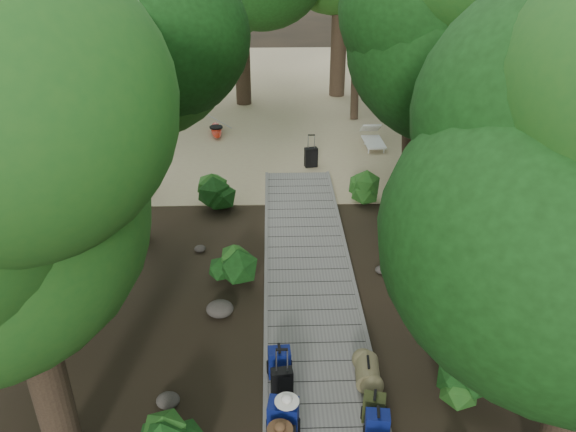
{
  "coord_description": "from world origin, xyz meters",
  "views": [
    {
      "loc": [
        -0.8,
        -9.17,
        7.14
      ],
      "look_at": [
        -0.43,
        2.44,
        1.0
      ],
      "focal_mm": 35.0,
      "sensor_mm": 36.0,
      "label": 1
    }
  ],
  "objects_px": {
    "backpack_right_c": "(377,426)",
    "lone_suitcase_on_sand": "(311,157)",
    "kayak": "(216,129)",
    "duffel_right_khaki": "(367,372)",
    "backpack_left_c": "(283,419)",
    "sun_lounger": "(374,138)",
    "backpack_left_d": "(279,361)",
    "backpack_right_d": "(374,407)",
    "suitcase_on_boardwalk": "(282,383)"
  },
  "relations": [
    {
      "from": "sun_lounger",
      "to": "suitcase_on_boardwalk",
      "type": "bearing_deg",
      "value": -108.58
    },
    {
      "from": "backpack_right_c",
      "to": "lone_suitcase_on_sand",
      "type": "bearing_deg",
      "value": 98.6
    },
    {
      "from": "backpack_left_c",
      "to": "kayak",
      "type": "relative_size",
      "value": 0.23
    },
    {
      "from": "lone_suitcase_on_sand",
      "to": "kayak",
      "type": "distance_m",
      "value": 4.7
    },
    {
      "from": "kayak",
      "to": "lone_suitcase_on_sand",
      "type": "bearing_deg",
      "value": -52.12
    },
    {
      "from": "backpack_left_c",
      "to": "backpack_right_d",
      "type": "bearing_deg",
      "value": 22.27
    },
    {
      "from": "backpack_right_d",
      "to": "duffel_right_khaki",
      "type": "distance_m",
      "value": 0.82
    },
    {
      "from": "backpack_left_d",
      "to": "lone_suitcase_on_sand",
      "type": "bearing_deg",
      "value": 79.31
    },
    {
      "from": "lone_suitcase_on_sand",
      "to": "suitcase_on_boardwalk",
      "type": "bearing_deg",
      "value": -108.24
    },
    {
      "from": "backpack_left_d",
      "to": "sun_lounger",
      "type": "xyz_separation_m",
      "value": [
        3.52,
        11.19,
        -0.07
      ]
    },
    {
      "from": "backpack_left_c",
      "to": "lone_suitcase_on_sand",
      "type": "bearing_deg",
      "value": 92.89
    },
    {
      "from": "sun_lounger",
      "to": "duffel_right_khaki",
      "type": "bearing_deg",
      "value": -102.03
    },
    {
      "from": "backpack_left_c",
      "to": "sun_lounger",
      "type": "height_order",
      "value": "backpack_left_c"
    },
    {
      "from": "backpack_right_c",
      "to": "lone_suitcase_on_sand",
      "type": "distance_m",
      "value": 10.99
    },
    {
      "from": "backpack_left_c",
      "to": "sun_lounger",
      "type": "bearing_deg",
      "value": 83.45
    },
    {
      "from": "backpack_left_d",
      "to": "sun_lounger",
      "type": "distance_m",
      "value": 11.73
    },
    {
      "from": "sun_lounger",
      "to": "backpack_left_d",
      "type": "bearing_deg",
      "value": -109.44
    },
    {
      "from": "lone_suitcase_on_sand",
      "to": "sun_lounger",
      "type": "xyz_separation_m",
      "value": [
        2.33,
        1.67,
        0.01
      ]
    },
    {
      "from": "backpack_left_d",
      "to": "backpack_right_d",
      "type": "bearing_deg",
      "value": -39.11
    },
    {
      "from": "sun_lounger",
      "to": "lone_suitcase_on_sand",
      "type": "bearing_deg",
      "value": -146.4
    },
    {
      "from": "suitcase_on_boardwalk",
      "to": "sun_lounger",
      "type": "relative_size",
      "value": 0.27
    },
    {
      "from": "backpack_left_d",
      "to": "lone_suitcase_on_sand",
      "type": "relative_size",
      "value": 0.92
    },
    {
      "from": "duffel_right_khaki",
      "to": "kayak",
      "type": "distance_m",
      "value": 13.56
    },
    {
      "from": "backpack_left_c",
      "to": "sun_lounger",
      "type": "relative_size",
      "value": 0.41
    },
    {
      "from": "suitcase_on_boardwalk",
      "to": "lone_suitcase_on_sand",
      "type": "distance_m",
      "value": 10.1
    },
    {
      "from": "backpack_right_d",
      "to": "lone_suitcase_on_sand",
      "type": "bearing_deg",
      "value": 105.45
    },
    {
      "from": "backpack_right_c",
      "to": "kayak",
      "type": "xyz_separation_m",
      "value": [
        -3.59,
        14.29,
        -0.23
      ]
    },
    {
      "from": "backpack_left_c",
      "to": "backpack_right_c",
      "type": "height_order",
      "value": "backpack_left_c"
    },
    {
      "from": "backpack_left_c",
      "to": "backpack_right_c",
      "type": "distance_m",
      "value": 1.41
    },
    {
      "from": "backpack_left_c",
      "to": "backpack_right_d",
      "type": "distance_m",
      "value": 1.48
    },
    {
      "from": "backpack_left_c",
      "to": "suitcase_on_boardwalk",
      "type": "xyz_separation_m",
      "value": [
        -0.0,
        0.88,
        -0.14
      ]
    },
    {
      "from": "suitcase_on_boardwalk",
      "to": "sun_lounger",
      "type": "distance_m",
      "value": 12.21
    },
    {
      "from": "suitcase_on_boardwalk",
      "to": "kayak",
      "type": "xyz_separation_m",
      "value": [
        -2.18,
        13.34,
        -0.2
      ]
    },
    {
      "from": "suitcase_on_boardwalk",
      "to": "sun_lounger",
      "type": "xyz_separation_m",
      "value": [
        3.49,
        11.7,
        -0.05
      ]
    },
    {
      "from": "backpack_left_d",
      "to": "sun_lounger",
      "type": "relative_size",
      "value": 0.29
    },
    {
      "from": "suitcase_on_boardwalk",
      "to": "lone_suitcase_on_sand",
      "type": "xyz_separation_m",
      "value": [
        1.16,
        10.03,
        -0.06
      ]
    },
    {
      "from": "duffel_right_khaki",
      "to": "backpack_left_d",
      "type": "bearing_deg",
      "value": 176.64
    },
    {
      "from": "backpack_left_c",
      "to": "suitcase_on_boardwalk",
      "type": "distance_m",
      "value": 0.89
    },
    {
      "from": "backpack_left_c",
      "to": "suitcase_on_boardwalk",
      "type": "height_order",
      "value": "backpack_left_c"
    },
    {
      "from": "duffel_right_khaki",
      "to": "lone_suitcase_on_sand",
      "type": "height_order",
      "value": "lone_suitcase_on_sand"
    },
    {
      "from": "backpack_right_c",
      "to": "suitcase_on_boardwalk",
      "type": "distance_m",
      "value": 1.7
    },
    {
      "from": "backpack_left_d",
      "to": "duffel_right_khaki",
      "type": "relative_size",
      "value": 0.95
    },
    {
      "from": "backpack_right_d",
      "to": "suitcase_on_boardwalk",
      "type": "xyz_separation_m",
      "value": [
        -1.43,
        0.54,
        0.01
      ]
    },
    {
      "from": "backpack_left_c",
      "to": "kayak",
      "type": "height_order",
      "value": "backpack_left_c"
    },
    {
      "from": "lone_suitcase_on_sand",
      "to": "kayak",
      "type": "bearing_deg",
      "value": 123.69
    },
    {
      "from": "backpack_right_d",
      "to": "kayak",
      "type": "xyz_separation_m",
      "value": [
        -3.61,
        13.88,
        -0.18
      ]
    },
    {
      "from": "kayak",
      "to": "duffel_right_khaki",
      "type": "bearing_deg",
      "value": -81.86
    },
    {
      "from": "kayak",
      "to": "sun_lounger",
      "type": "relative_size",
      "value": 1.76
    },
    {
      "from": "sun_lounger",
      "to": "backpack_left_c",
      "type": "bearing_deg",
      "value": -107.47
    },
    {
      "from": "backpack_right_c",
      "to": "duffel_right_khaki",
      "type": "distance_m",
      "value": 1.24
    }
  ]
}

